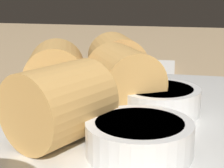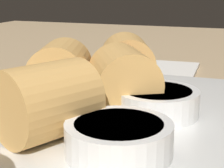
# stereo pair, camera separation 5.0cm
# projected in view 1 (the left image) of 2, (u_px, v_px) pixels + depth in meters

# --- Properties ---
(table_surface) EXTENTS (1.80, 1.40, 0.02)m
(table_surface) POSITION_uv_depth(u_px,v_px,m) (111.00, 143.00, 0.35)
(table_surface) COLOR tan
(table_surface) RESTS_ON ground
(serving_plate) EXTENTS (0.31, 0.24, 0.01)m
(serving_plate) POSITION_uv_depth(u_px,v_px,m) (112.00, 115.00, 0.37)
(serving_plate) COLOR silver
(serving_plate) RESTS_ON table_surface
(roll_front_left) EXTENTS (0.09, 0.09, 0.06)m
(roll_front_left) POSITION_uv_depth(u_px,v_px,m) (64.00, 103.00, 0.29)
(roll_front_left) COLOR #DBA356
(roll_front_left) RESTS_ON serving_plate
(roll_front_right) EXTENTS (0.09, 0.08, 0.06)m
(roll_front_right) POSITION_uv_depth(u_px,v_px,m) (56.00, 71.00, 0.39)
(roll_front_right) COLOR #DBA356
(roll_front_right) RESTS_ON serving_plate
(roll_back_left) EXTENTS (0.09, 0.09, 0.06)m
(roll_back_left) POSITION_uv_depth(u_px,v_px,m) (122.00, 77.00, 0.37)
(roll_back_left) COLOR #DBA356
(roll_back_left) RESTS_ON serving_plate
(roll_back_right) EXTENTS (0.09, 0.08, 0.06)m
(roll_back_right) POSITION_uv_depth(u_px,v_px,m) (116.00, 60.00, 0.45)
(roll_back_right) COLOR #DBA356
(roll_back_right) RESTS_ON serving_plate
(dipping_bowl_near) EXTENTS (0.08, 0.08, 0.02)m
(dipping_bowl_near) POSITION_uv_depth(u_px,v_px,m) (159.00, 99.00, 0.35)
(dipping_bowl_near) COLOR white
(dipping_bowl_near) RESTS_ON serving_plate
(dipping_bowl_far) EXTENTS (0.08, 0.08, 0.02)m
(dipping_bowl_far) POSITION_uv_depth(u_px,v_px,m) (139.00, 136.00, 0.27)
(dipping_bowl_far) COLOR white
(dipping_bowl_far) RESTS_ON serving_plate
(napkin) EXTENTS (0.11, 0.10, 0.01)m
(napkin) POSITION_uv_depth(u_px,v_px,m) (147.00, 68.00, 0.60)
(napkin) COLOR silver
(napkin) RESTS_ON table_surface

